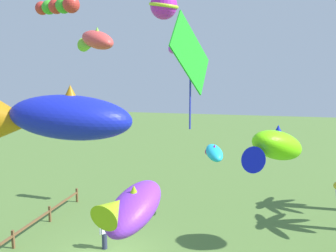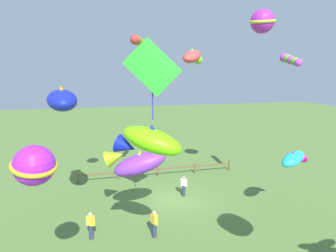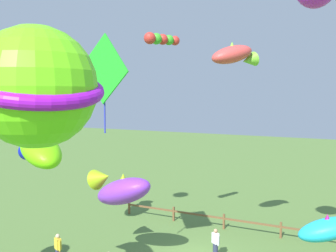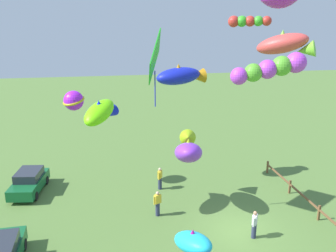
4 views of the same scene
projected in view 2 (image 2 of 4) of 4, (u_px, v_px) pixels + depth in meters
The scene contains 15 objects.
ground_plane at pixel (176, 200), 20.57m from camera, with size 120.00×120.00×0.00m, color #567A38.
rail_fence at pixel (158, 170), 25.12m from camera, with size 13.97×0.12×0.95m.
spectator_0 at pixel (154, 224), 15.75m from camera, with size 0.37×0.51×1.59m.
spectator_1 at pixel (184, 186), 21.05m from camera, with size 0.46×0.41×1.59m.
spectator_2 at pixel (91, 225), 15.58m from camera, with size 0.50×0.38×1.59m.
kite_tube_0 at pixel (138, 41), 18.60m from camera, with size 1.24×2.18×0.62m.
kite_fish_1 at pixel (62, 100), 15.64m from camera, with size 2.16×3.74×1.52m.
kite_fish_2 at pixel (148, 141), 11.62m from camera, with size 3.18×2.48×1.65m.
kite_diamond_3 at pixel (152, 68), 14.08m from camera, with size 2.92×0.93×4.19m.
kite_ball_5 at pixel (34, 165), 9.00m from camera, with size 2.03×2.02×1.32m.
kite_fish_6 at pixel (136, 162), 16.93m from camera, with size 4.08×2.32×2.19m.
kite_tube_7 at pixel (290, 60), 18.14m from camera, with size 0.73×2.18×0.92m.
kite_fish_8 at pixel (193, 57), 19.92m from camera, with size 2.37×2.71×1.35m.
kite_fish_9 at pixel (294, 159), 17.23m from camera, with size 2.36×1.60×1.20m.
kite_ball_10 at pixel (262, 21), 18.14m from camera, with size 2.33×2.33×1.53m.
Camera 2 is at (5.19, 18.50, 9.14)m, focal length 29.95 mm.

